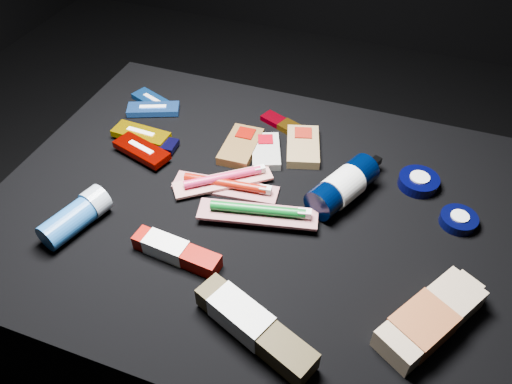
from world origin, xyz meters
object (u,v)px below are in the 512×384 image
(lotion_bottle, at_px, (343,186))
(bodywash_bottle, at_px, (429,320))
(deodorant_stick, at_px, (76,216))
(toothpaste_carton_red, at_px, (173,250))

(lotion_bottle, xyz_separation_m, bodywash_bottle, (0.19, -0.23, -0.01))
(deodorant_stick, height_order, toothpaste_carton_red, deodorant_stick)
(lotion_bottle, bearing_deg, toothpaste_carton_red, -110.58)
(deodorant_stick, bearing_deg, toothpaste_carton_red, 15.35)
(bodywash_bottle, xyz_separation_m, toothpaste_carton_red, (-0.43, -0.01, -0.01))
(bodywash_bottle, distance_m, deodorant_stick, 0.63)
(lotion_bottle, distance_m, toothpaste_carton_red, 0.34)
(bodywash_bottle, bearing_deg, deodorant_stick, -147.97)
(toothpaste_carton_red, bearing_deg, lotion_bottle, 50.34)
(deodorant_stick, relative_size, toothpaste_carton_red, 0.86)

